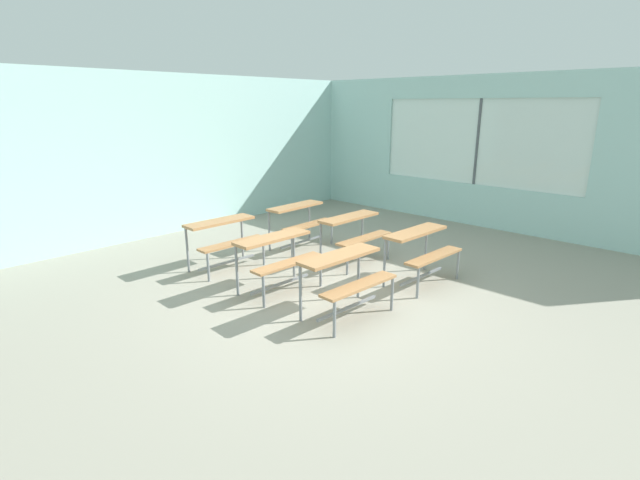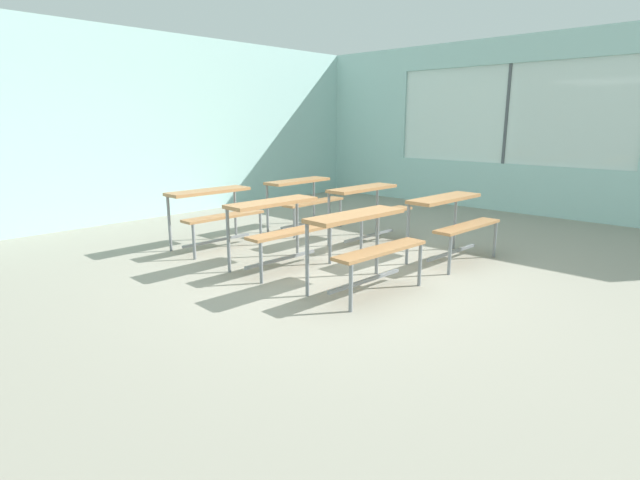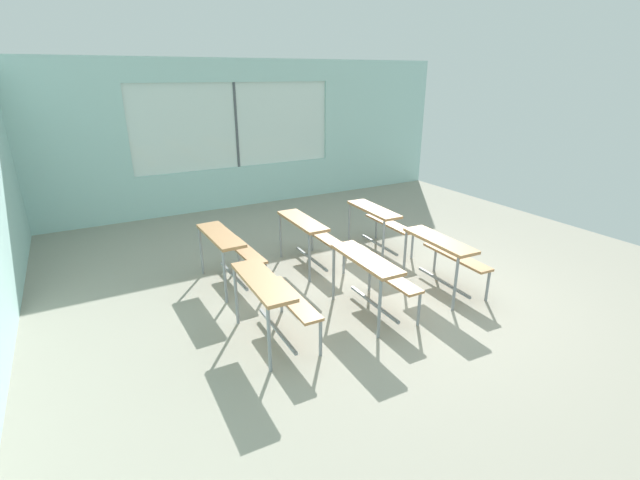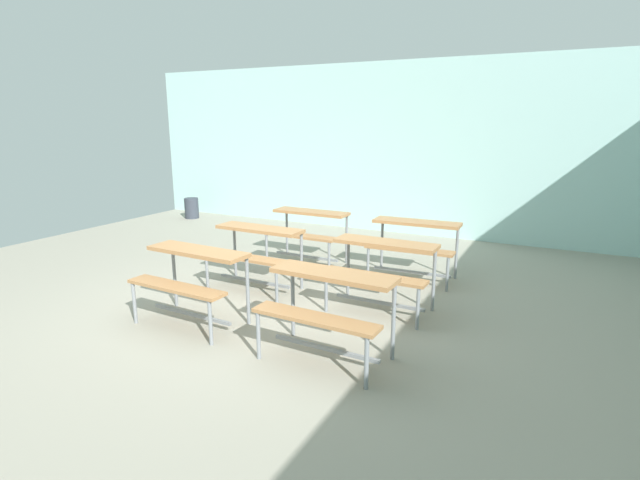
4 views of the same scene
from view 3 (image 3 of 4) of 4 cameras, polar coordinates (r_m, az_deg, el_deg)
name	(u,v)px [view 3 (image 3 of 4)]	position (r m, az deg, el deg)	size (l,w,h in m)	color
ground	(405,293)	(6.04, 10.94, -6.71)	(10.00, 9.00, 0.05)	gray
wall_right	(265,136)	(9.85, -7.07, 13.12)	(0.12, 9.00, 3.00)	#A8D1CC
desk_bench_r0c0	(445,250)	(5.97, 15.77, -1.29)	(1.13, 0.64, 0.74)	#A87547
desk_bench_r0c1	(379,218)	(7.10, 7.60, 2.84)	(1.12, 0.63, 0.74)	#A87547
desk_bench_r1c0	(373,269)	(5.23, 6.87, -3.77)	(1.11, 0.62, 0.74)	#A87547
desk_bench_r1c1	(309,230)	(6.49, -1.41, 1.31)	(1.11, 0.61, 0.74)	#A87547
desk_bench_r2c0	(273,293)	(4.69, -6.09, -6.74)	(1.11, 0.61, 0.74)	#A87547
desk_bench_r2c1	(229,245)	(6.05, -11.62, -0.60)	(1.12, 0.62, 0.74)	#A87547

